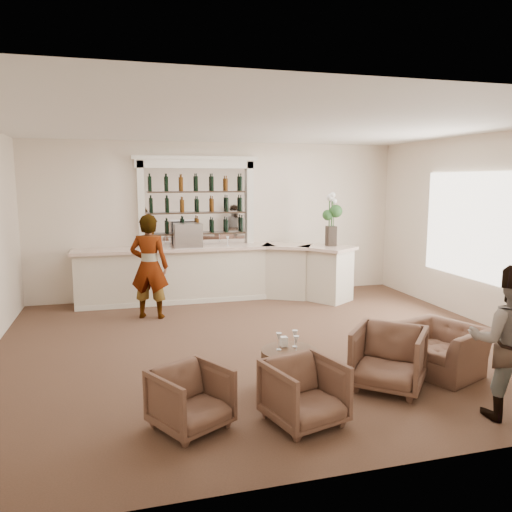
# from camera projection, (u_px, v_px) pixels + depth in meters

# --- Properties ---
(ground) EXTENTS (8.00, 8.00, 0.00)m
(ground) POSITION_uv_depth(u_px,v_px,m) (265.00, 344.00, 7.70)
(ground) COLOR brown
(ground) RESTS_ON ground
(room_shell) EXTENTS (8.04, 7.02, 3.32)m
(room_shell) POSITION_uv_depth(u_px,v_px,m) (263.00, 191.00, 8.07)
(room_shell) COLOR beige
(room_shell) RESTS_ON ground
(bar_counter) EXTENTS (5.72, 1.80, 1.14)m
(bar_counter) POSITION_uv_depth(u_px,v_px,m) (217.00, 273.00, 10.43)
(bar_counter) COLOR beige
(bar_counter) RESTS_ON ground
(back_bar_alcove) EXTENTS (2.64, 0.25, 3.00)m
(back_bar_alcove) POSITION_uv_depth(u_px,v_px,m) (197.00, 203.00, 10.52)
(back_bar_alcove) COLOR white
(back_bar_alcove) RESTS_ON ground
(cocktail_table) EXTENTS (0.68, 0.68, 0.50)m
(cocktail_table) POSITION_uv_depth(u_px,v_px,m) (289.00, 370.00, 5.99)
(cocktail_table) COLOR #513823
(cocktail_table) RESTS_ON ground
(sommelier) EXTENTS (0.81, 0.66, 1.91)m
(sommelier) POSITION_uv_depth(u_px,v_px,m) (149.00, 266.00, 9.04)
(sommelier) COLOR gray
(sommelier) RESTS_ON ground
(guest) EXTENTS (1.02, 0.98, 1.65)m
(guest) POSITION_uv_depth(u_px,v_px,m) (508.00, 343.00, 5.22)
(guest) COLOR gray
(guest) RESTS_ON ground
(armchair_left) EXTENTS (0.94, 0.94, 0.64)m
(armchair_left) POSITION_uv_depth(u_px,v_px,m) (191.00, 398.00, 5.05)
(armchair_left) COLOR brown
(armchair_left) RESTS_ON ground
(armchair_center) EXTENTS (0.89, 0.90, 0.67)m
(armchair_center) POSITION_uv_depth(u_px,v_px,m) (304.00, 393.00, 5.15)
(armchair_center) COLOR brown
(armchair_center) RESTS_ON ground
(armchair_right) EXTENTS (1.15, 1.15, 0.75)m
(armchair_right) POSITION_uv_depth(u_px,v_px,m) (388.00, 358.00, 6.03)
(armchair_right) COLOR brown
(armchair_right) RESTS_ON ground
(armchair_far) EXTENTS (1.16, 1.23, 0.64)m
(armchair_far) POSITION_uv_depth(u_px,v_px,m) (442.00, 349.00, 6.51)
(armchair_far) COLOR brown
(armchair_far) RESTS_ON ground
(espresso_machine) EXTENTS (0.56, 0.48, 0.49)m
(espresso_machine) POSITION_uv_depth(u_px,v_px,m) (188.00, 235.00, 10.20)
(espresso_machine) COLOR silver
(espresso_machine) RESTS_ON bar_counter
(flower_vase) EXTENTS (0.29, 0.29, 1.10)m
(flower_vase) POSITION_uv_depth(u_px,v_px,m) (331.00, 216.00, 10.36)
(flower_vase) COLOR black
(flower_vase) RESTS_ON bar_counter
(wine_glass_bar_left) EXTENTS (0.07, 0.07, 0.21)m
(wine_glass_bar_left) POSITION_uv_depth(u_px,v_px,m) (170.00, 243.00, 10.07)
(wine_glass_bar_left) COLOR white
(wine_glass_bar_left) RESTS_ON bar_counter
(wine_glass_bar_right) EXTENTS (0.07, 0.07, 0.21)m
(wine_glass_bar_right) POSITION_uv_depth(u_px,v_px,m) (228.00, 241.00, 10.42)
(wine_glass_bar_right) COLOR white
(wine_glass_bar_right) RESTS_ON bar_counter
(wine_glass_tbl_a) EXTENTS (0.07, 0.07, 0.21)m
(wine_glass_tbl_a) POSITION_uv_depth(u_px,v_px,m) (279.00, 341.00, 5.94)
(wine_glass_tbl_a) COLOR white
(wine_glass_tbl_a) RESTS_ON cocktail_table
(wine_glass_tbl_b) EXTENTS (0.07, 0.07, 0.21)m
(wine_glass_tbl_b) POSITION_uv_depth(u_px,v_px,m) (295.00, 339.00, 6.04)
(wine_glass_tbl_b) COLOR white
(wine_glass_tbl_b) RESTS_ON cocktail_table
(wine_glass_tbl_c) EXTENTS (0.07, 0.07, 0.21)m
(wine_glass_tbl_c) POSITION_uv_depth(u_px,v_px,m) (296.00, 345.00, 5.82)
(wine_glass_tbl_c) COLOR white
(wine_glass_tbl_c) RESTS_ON cocktail_table
(napkin_holder) EXTENTS (0.08, 0.08, 0.12)m
(napkin_holder) POSITION_uv_depth(u_px,v_px,m) (284.00, 342.00, 6.07)
(napkin_holder) COLOR white
(napkin_holder) RESTS_ON cocktail_table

